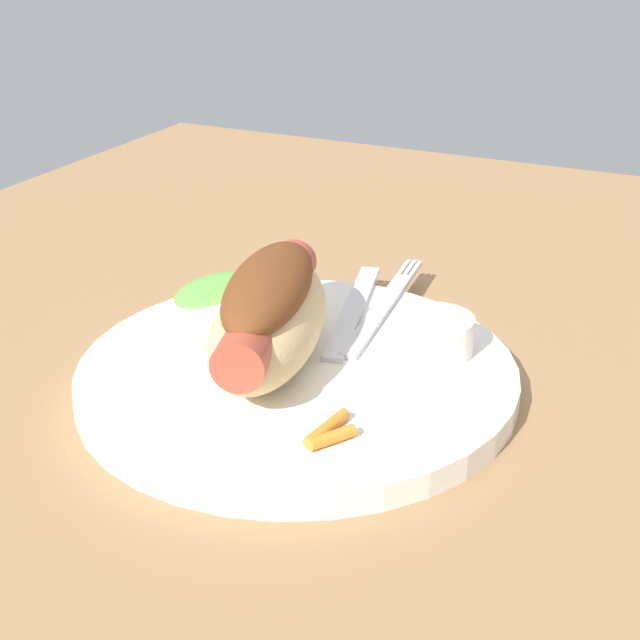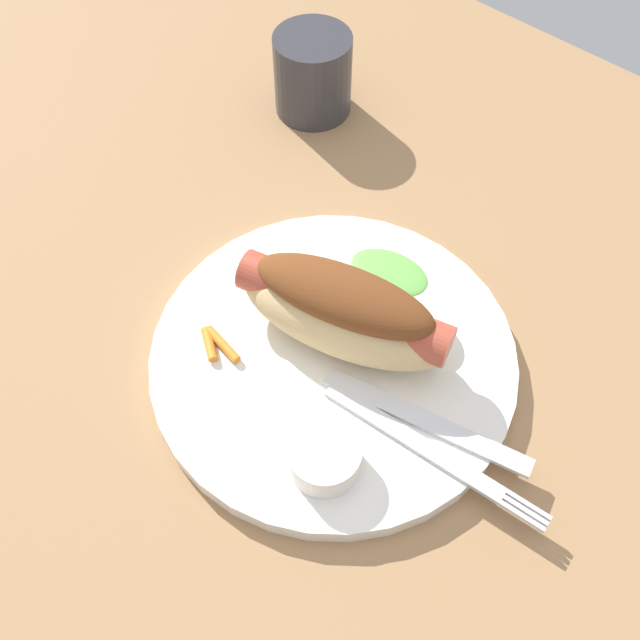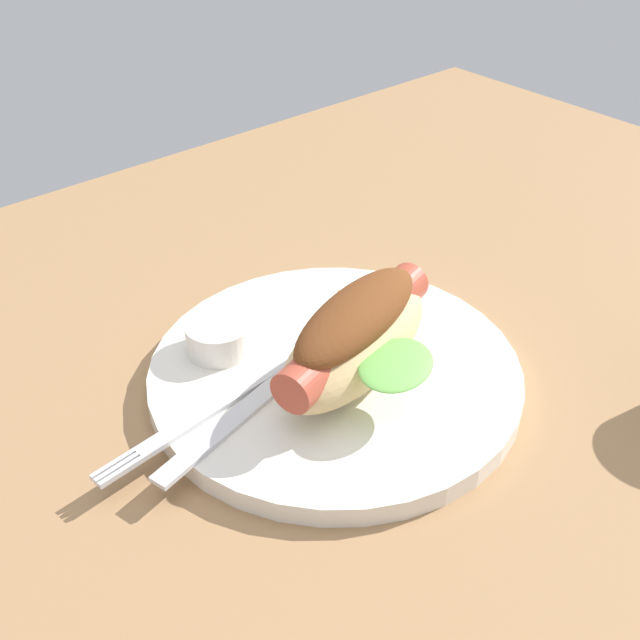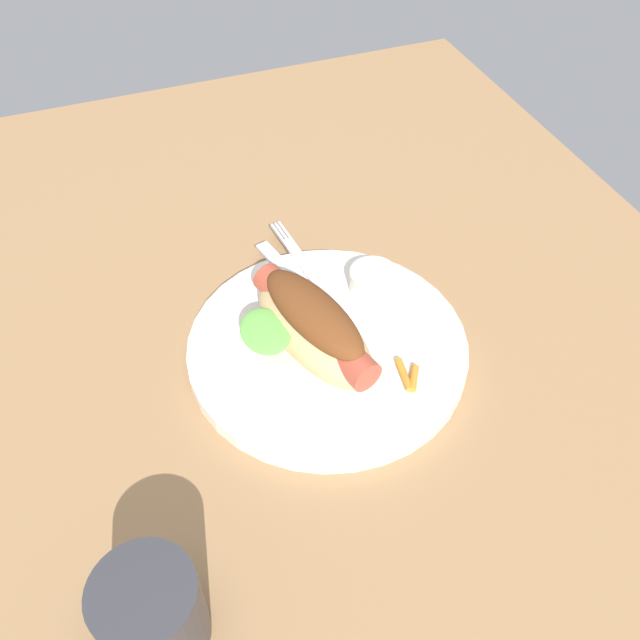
{
  "view_description": "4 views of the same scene",
  "coord_description": "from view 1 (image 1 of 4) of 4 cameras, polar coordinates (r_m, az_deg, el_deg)",
  "views": [
    {
      "loc": [
        -42.4,
        -24.46,
        28.21
      ],
      "look_at": [
        1.85,
        -3.39,
        5.18
      ],
      "focal_mm": 51.45,
      "sensor_mm": 36.0,
      "label": 1
    },
    {
      "loc": [
        20.18,
        -23.36,
        47.53
      ],
      "look_at": [
        1.44,
        -2.08,
        5.56
      ],
      "focal_mm": 40.77,
      "sensor_mm": 36.0,
      "label": 2
    },
    {
      "loc": [
        32.32,
        31.81,
        37.79
      ],
      "look_at": [
        2.77,
        -2.78,
        5.27
      ],
      "focal_mm": 44.19,
      "sensor_mm": 36.0,
      "label": 3
    },
    {
      "loc": [
        -38.78,
        14.74,
        51.86
      ],
      "look_at": [
        3.08,
        -1.09,
        4.19
      ],
      "focal_mm": 38.7,
      "sensor_mm": 36.0,
      "label": 4
    }
  ],
  "objects": [
    {
      "name": "sauce_ramekin",
      "position": [
        0.58,
        7.18,
        -0.89
      ],
      "size": [
        4.89,
        4.89,
        2.38
      ],
      "primitive_type": "cylinder",
      "color": "white",
      "rests_on": "plate"
    },
    {
      "name": "carrot_garnish",
      "position": [
        0.49,
        0.57,
        -7.0
      ],
      "size": [
        3.95,
        2.29,
        0.72
      ],
      "color": "orange",
      "rests_on": "plate"
    },
    {
      "name": "knife",
      "position": [
        0.64,
        2.09,
        0.63
      ],
      "size": [
        15.31,
        4.98,
        0.36
      ],
      "primitive_type": "cube",
      "rotation": [
        0.0,
        0.0,
        0.24
      ],
      "color": "silver",
      "rests_on": "plate"
    },
    {
      "name": "ground_plane",
      "position": [
        0.57,
        -3.9,
        -5.64
      ],
      "size": [
        120.0,
        90.0,
        1.8
      ],
      "primitive_type": "cube",
      "color": "#9E754C"
    },
    {
      "name": "fork",
      "position": [
        0.64,
        3.96,
        0.86
      ],
      "size": [
        17.14,
        2.93,
        0.4
      ],
      "rotation": [
        0.0,
        0.0,
        0.1
      ],
      "color": "silver",
      "rests_on": "plate"
    },
    {
      "name": "plate",
      "position": [
        0.57,
        -1.42,
        -3.46
      ],
      "size": [
        27.28,
        27.28,
        1.6
      ],
      "primitive_type": "cylinder",
      "color": "white",
      "rests_on": "ground_plane"
    },
    {
      "name": "hot_dog",
      "position": [
        0.56,
        -3.36,
        0.55
      ],
      "size": [
        17.02,
        12.27,
        6.65
      ],
      "rotation": [
        0.0,
        0.0,
        0.27
      ],
      "color": "#DBB77A",
      "rests_on": "plate"
    }
  ]
}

